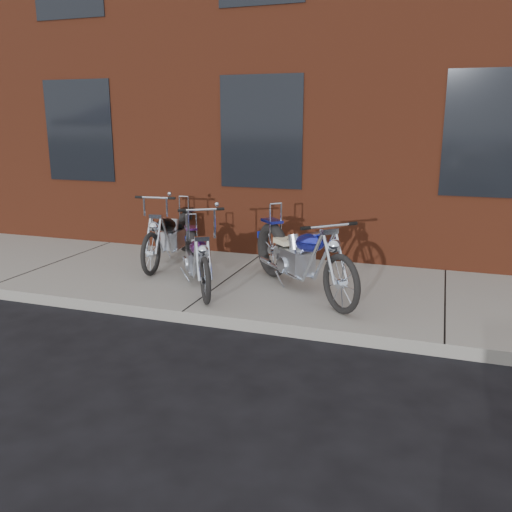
% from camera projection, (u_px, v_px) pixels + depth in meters
% --- Properties ---
extents(ground, '(120.00, 120.00, 0.00)m').
position_uv_depth(ground, '(182.00, 323.00, 6.56)').
color(ground, black).
rests_on(ground, ground).
extents(sidewalk, '(22.00, 3.00, 0.15)m').
position_uv_depth(sidewalk, '(228.00, 283.00, 7.92)').
color(sidewalk, gray).
rests_on(sidewalk, ground).
extents(building_brick, '(22.00, 10.00, 8.00)m').
position_uv_depth(building_brick, '(327.00, 51.00, 12.92)').
color(building_brick, maroon).
rests_on(building_brick, ground).
extents(chopper_purple, '(1.20, 1.82, 1.17)m').
position_uv_depth(chopper_purple, '(197.00, 259.00, 7.46)').
color(chopper_purple, black).
rests_on(chopper_purple, sidewalk).
extents(chopper_blue, '(1.86, 1.87, 1.09)m').
position_uv_depth(chopper_blue, '(301.00, 259.00, 7.20)').
color(chopper_blue, black).
rests_on(chopper_blue, sidewalk).
extents(chopper_third, '(0.55, 2.25, 1.14)m').
position_uv_depth(chopper_third, '(171.00, 237.00, 8.77)').
color(chopper_third, black).
rests_on(chopper_third, sidewalk).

